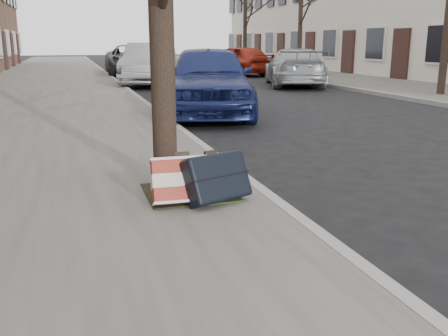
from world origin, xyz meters
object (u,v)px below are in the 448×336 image
object	(u,v)px
car_near_front	(208,79)
car_near_mid	(150,64)
suitcase_navy	(216,177)
suitcase_red	(184,181)

from	to	relation	value
car_near_front	car_near_mid	size ratio (longest dim) A/B	0.97
suitcase_navy	suitcase_red	bearing A→B (deg)	151.17
suitcase_navy	car_near_front	size ratio (longest dim) A/B	0.14
car_near_mid	suitcase_red	bearing A→B (deg)	-81.69
suitcase_red	suitcase_navy	distance (m)	0.30
car_near_front	suitcase_red	bearing A→B (deg)	-93.49
suitcase_red	car_near_front	world-z (taller)	car_near_front
suitcase_red	suitcase_navy	bearing A→B (deg)	-6.09
suitcase_navy	car_near_mid	size ratio (longest dim) A/B	0.13
suitcase_red	car_near_mid	world-z (taller)	car_near_mid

